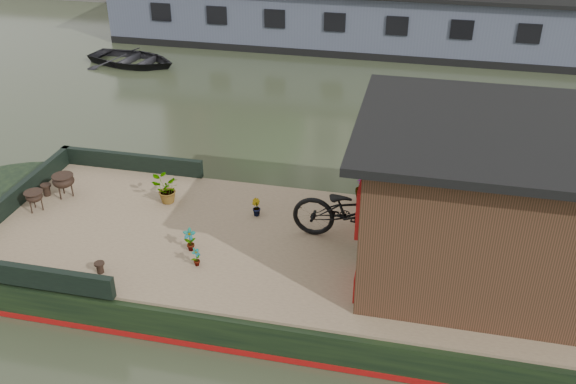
% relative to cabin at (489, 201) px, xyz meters
% --- Properties ---
extents(ground, '(120.00, 120.00, 0.00)m').
position_rel_cabin_xyz_m(ground, '(-2.19, 0.00, -1.88)').
color(ground, '#29301E').
rests_on(ground, ground).
extents(houseboat_hull, '(14.01, 4.02, 0.60)m').
position_rel_cabin_xyz_m(houseboat_hull, '(-3.52, 0.00, -1.60)').
color(houseboat_hull, black).
rests_on(houseboat_hull, ground).
extents(houseboat_deck, '(11.80, 3.80, 0.05)m').
position_rel_cabin_xyz_m(houseboat_deck, '(-2.19, 0.00, -1.25)').
color(houseboat_deck, '#8A7655').
rests_on(houseboat_deck, houseboat_hull).
extents(bow_bulwark, '(3.00, 4.00, 0.35)m').
position_rel_cabin_xyz_m(bow_bulwark, '(-7.25, 0.00, -1.05)').
color(bow_bulwark, black).
rests_on(bow_bulwark, houseboat_deck).
extents(cabin, '(4.00, 3.50, 2.42)m').
position_rel_cabin_xyz_m(cabin, '(0.00, 0.00, 0.00)').
color(cabin, black).
rests_on(cabin, houseboat_deck).
extents(bicycle, '(2.10, 0.76, 1.10)m').
position_rel_cabin_xyz_m(bicycle, '(-1.99, 0.40, -0.68)').
color(bicycle, black).
rests_on(bicycle, houseboat_deck).
extents(potted_plant_a, '(0.24, 0.20, 0.40)m').
position_rel_cabin_xyz_m(potted_plant_a, '(-4.53, -0.51, -1.03)').
color(potted_plant_a, brown).
rests_on(potted_plant_a, houseboat_deck).
extents(potted_plant_b, '(0.22, 0.22, 0.32)m').
position_rel_cabin_xyz_m(potted_plant_b, '(-3.78, 0.78, -1.07)').
color(potted_plant_b, maroon).
rests_on(potted_plant_b, houseboat_deck).
extents(potted_plant_c, '(0.62, 0.59, 0.53)m').
position_rel_cabin_xyz_m(potted_plant_c, '(-5.50, 0.85, -0.96)').
color(potted_plant_c, '#A86930').
rests_on(potted_plant_c, houseboat_deck).
extents(potted_plant_d, '(0.45, 0.45, 0.58)m').
position_rel_cabin_xyz_m(potted_plant_d, '(-1.99, 1.70, -0.94)').
color(potted_plant_d, '#9B612A').
rests_on(potted_plant_d, houseboat_deck).
extents(potted_plant_e, '(0.15, 0.19, 0.32)m').
position_rel_cabin_xyz_m(potted_plant_e, '(-4.29, -0.89, -1.07)').
color(potted_plant_e, '#A73D31').
rests_on(potted_plant_e, houseboat_deck).
extents(brazier_front, '(0.37, 0.37, 0.38)m').
position_rel_cabin_xyz_m(brazier_front, '(-7.67, 0.06, -1.04)').
color(brazier_front, black).
rests_on(brazier_front, houseboat_deck).
extents(brazier_rear, '(0.45, 0.45, 0.44)m').
position_rel_cabin_xyz_m(brazier_rear, '(-7.42, 0.64, -1.01)').
color(brazier_rear, black).
rests_on(brazier_rear, houseboat_deck).
extents(bollard_port, '(0.20, 0.20, 0.22)m').
position_rel_cabin_xyz_m(bollard_port, '(-7.79, 0.60, -1.12)').
color(bollard_port, black).
rests_on(bollard_port, houseboat_deck).
extents(bollard_stbd, '(0.16, 0.16, 0.18)m').
position_rel_cabin_xyz_m(bollard_stbd, '(-5.68, -1.39, -1.14)').
color(bollard_stbd, black).
rests_on(bollard_stbd, houseboat_deck).
extents(dinghy, '(3.32, 2.64, 0.62)m').
position_rel_cabin_xyz_m(dinghy, '(-10.41, 9.90, -1.57)').
color(dinghy, black).
rests_on(dinghy, ground).
extents(far_houseboat, '(20.40, 4.40, 2.11)m').
position_rel_cabin_xyz_m(far_houseboat, '(-2.19, 14.00, -0.91)').
color(far_houseboat, '#414657').
rests_on(far_houseboat, ground).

